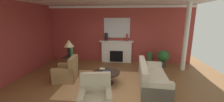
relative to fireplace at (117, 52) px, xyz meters
The scene contains 22 objects.
ground_plane 2.74m from the fireplace, 90.73° to the right, with size 9.50×9.50×0.00m, color brown.
wall_fireplace 0.97m from the fireplace, 99.16° to the left, with size 7.91×0.12×3.02m, color #9E3833.
wall_window 4.54m from the fireplace, 147.59° to the right, with size 0.12×6.26×3.02m, color #9E3833.
crown_moulding 2.38m from the fireplace, 104.58° to the left, with size 7.91×0.08×0.12m, color white.
area_rug 2.79m from the fireplace, 93.64° to the right, with size 3.07×2.53×0.01m, color tan.
fireplace is the anchor object (origin of this frame).
mantel_mirror 1.30m from the fireplace, 90.00° to the left, with size 1.38×0.04×1.04m, color silver.
sofa 3.15m from the fireplace, 62.82° to the right, with size 0.98×2.13×0.85m.
armchair_near_window 3.13m from the fireplace, 123.48° to the right, with size 0.86×0.86×0.95m.
armchair_facing_fireplace 4.37m from the fireplace, 92.71° to the right, with size 0.93×0.93×0.95m.
coffee_table 2.74m from the fireplace, 93.64° to the right, with size 1.00×1.00×0.45m.
side_table 2.59m from the fireplace, 138.91° to the right, with size 0.56×0.56×0.70m.
table_lamp 2.67m from the fireplace, 138.91° to the right, with size 0.44×0.44×0.75m.
vase_tall_corner 1.77m from the fireplace, ahead, with size 0.25×0.25×0.67m, color #33703D.
vase_on_side_table 2.58m from the fireplace, 134.68° to the right, with size 0.11×0.11×0.42m, color #33703D.
vase_mantel_left 1.00m from the fireplace, behind, with size 0.18×0.18×0.41m, color black.
vase_mantel_right 0.99m from the fireplace, ahead, with size 0.11×0.11×0.39m, color #9E3328.
book_red_cover 2.77m from the fireplace, 93.89° to the right, with size 0.19×0.15×0.04m, color navy.
book_art_folio 2.84m from the fireplace, 92.51° to the right, with size 0.25×0.17×0.04m, color navy.
book_small_novel 2.66m from the fireplace, 96.99° to the right, with size 0.18×0.18×0.03m, color tan.
potted_plant 2.40m from the fireplace, 13.89° to the right, with size 0.56×0.56×0.83m.
column_white 3.43m from the fireplace, 16.12° to the right, with size 0.20×0.20×3.02m, color white.
Camera 1 is at (0.59, -4.93, 2.36)m, focal length 23.12 mm.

